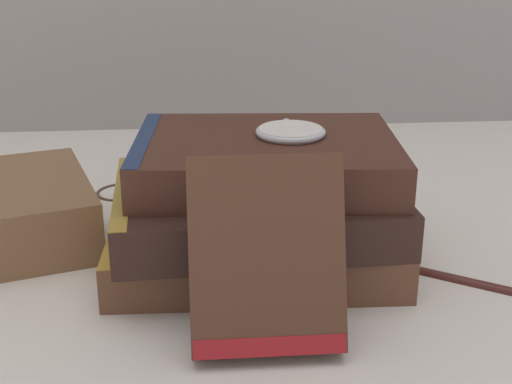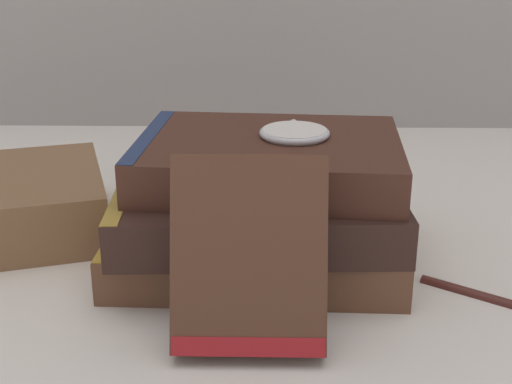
{
  "view_description": "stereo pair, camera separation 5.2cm",
  "coord_description": "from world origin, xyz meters",
  "px_view_note": "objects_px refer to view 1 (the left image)",
  "views": [
    {
      "loc": [
        -0.02,
        -0.46,
        0.26
      ],
      "look_at": [
        0.02,
        0.04,
        0.07
      ],
      "focal_mm": 50.0,
      "sensor_mm": 36.0,
      "label": 1
    },
    {
      "loc": [
        0.03,
        -0.46,
        0.26
      ],
      "look_at": [
        0.02,
        0.04,
        0.07
      ],
      "focal_mm": 50.0,
      "sensor_mm": 36.0,
      "label": 2
    }
  ],
  "objects_px": {
    "book_flat_middle": "(248,206)",
    "book_flat_top": "(259,159)",
    "book_leaning_front": "(266,261)",
    "book_flat_bottom": "(247,238)",
    "reading_glasses": "(149,192)",
    "pocket_watch": "(291,132)",
    "fountain_pen": "(507,287)"
  },
  "relations": [
    {
      "from": "book_flat_middle",
      "to": "book_flat_top",
      "type": "bearing_deg",
      "value": 49.54
    },
    {
      "from": "book_flat_middle",
      "to": "book_leaning_front",
      "type": "xyz_separation_m",
      "value": [
        0.0,
        -0.11,
        0.01
      ]
    },
    {
      "from": "book_flat_bottom",
      "to": "reading_glasses",
      "type": "xyz_separation_m",
      "value": [
        -0.09,
        0.15,
        -0.01
      ]
    },
    {
      "from": "book_flat_middle",
      "to": "pocket_watch",
      "type": "relative_size",
      "value": 3.82
    },
    {
      "from": "book_leaning_front",
      "to": "pocket_watch",
      "type": "relative_size",
      "value": 2.18
    },
    {
      "from": "book_flat_middle",
      "to": "reading_glasses",
      "type": "distance_m",
      "value": 0.19
    },
    {
      "from": "book_flat_bottom",
      "to": "book_leaning_front",
      "type": "bearing_deg",
      "value": -86.88
    },
    {
      "from": "book_flat_middle",
      "to": "book_leaning_front",
      "type": "relative_size",
      "value": 1.75
    },
    {
      "from": "book_flat_bottom",
      "to": "fountain_pen",
      "type": "xyz_separation_m",
      "value": [
        0.19,
        -0.07,
        -0.01
      ]
    },
    {
      "from": "reading_glasses",
      "to": "book_flat_bottom",
      "type": "bearing_deg",
      "value": -52.78
    },
    {
      "from": "book_flat_bottom",
      "to": "book_flat_middle",
      "type": "xyz_separation_m",
      "value": [
        0.0,
        -0.01,
        0.03
      ]
    },
    {
      "from": "book_leaning_front",
      "to": "reading_glasses",
      "type": "height_order",
      "value": "book_leaning_front"
    },
    {
      "from": "reading_glasses",
      "to": "pocket_watch",
      "type": "bearing_deg",
      "value": -43.33
    },
    {
      "from": "book_flat_middle",
      "to": "book_flat_top",
      "type": "relative_size",
      "value": 1.05
    },
    {
      "from": "book_flat_bottom",
      "to": "fountain_pen",
      "type": "bearing_deg",
      "value": -20.21
    },
    {
      "from": "book_flat_middle",
      "to": "book_flat_top",
      "type": "height_order",
      "value": "book_flat_top"
    },
    {
      "from": "book_flat_bottom",
      "to": "book_leaning_front",
      "type": "distance_m",
      "value": 0.13
    },
    {
      "from": "reading_glasses",
      "to": "fountain_pen",
      "type": "bearing_deg",
      "value": -32.23
    },
    {
      "from": "pocket_watch",
      "to": "fountain_pen",
      "type": "relative_size",
      "value": 0.5
    },
    {
      "from": "book_flat_bottom",
      "to": "pocket_watch",
      "type": "xyz_separation_m",
      "value": [
        0.03,
        0.0,
        0.09
      ]
    },
    {
      "from": "book_flat_bottom",
      "to": "fountain_pen",
      "type": "distance_m",
      "value": 0.2
    },
    {
      "from": "book_flat_top",
      "to": "pocket_watch",
      "type": "xyz_separation_m",
      "value": [
        0.02,
        0.01,
        0.02
      ]
    },
    {
      "from": "book_flat_middle",
      "to": "pocket_watch",
      "type": "xyz_separation_m",
      "value": [
        0.03,
        0.02,
        0.05
      ]
    },
    {
      "from": "book_leaning_front",
      "to": "pocket_watch",
      "type": "xyz_separation_m",
      "value": [
        0.03,
        0.13,
        0.05
      ]
    },
    {
      "from": "pocket_watch",
      "to": "reading_glasses",
      "type": "xyz_separation_m",
      "value": [
        -0.12,
        0.15,
        -0.1
      ]
    },
    {
      "from": "book_flat_top",
      "to": "pocket_watch",
      "type": "relative_size",
      "value": 3.64
    },
    {
      "from": "book_flat_bottom",
      "to": "pocket_watch",
      "type": "bearing_deg",
      "value": 7.14
    },
    {
      "from": "book_flat_bottom",
      "to": "pocket_watch",
      "type": "distance_m",
      "value": 0.09
    },
    {
      "from": "book_leaning_front",
      "to": "book_flat_top",
      "type": "bearing_deg",
      "value": 87.03
    },
    {
      "from": "book_flat_top",
      "to": "fountain_pen",
      "type": "distance_m",
      "value": 0.21
    },
    {
      "from": "reading_glasses",
      "to": "fountain_pen",
      "type": "height_order",
      "value": "fountain_pen"
    },
    {
      "from": "book_leaning_front",
      "to": "fountain_pen",
      "type": "bearing_deg",
      "value": 15.07
    }
  ]
}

